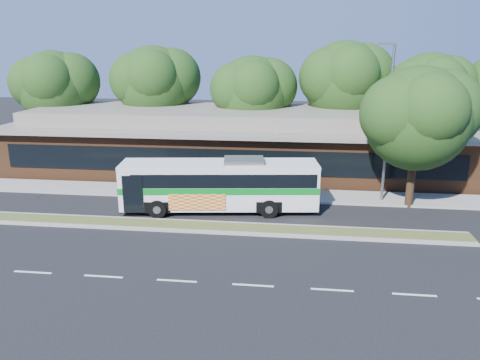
{
  "coord_description": "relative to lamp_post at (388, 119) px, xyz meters",
  "views": [
    {
      "loc": [
        4.45,
        -21.11,
        8.81
      ],
      "look_at": [
        1.57,
        2.69,
        2.0
      ],
      "focal_mm": 35.0,
      "sensor_mm": 36.0,
      "label": 1
    }
  ],
  "objects": [
    {
      "name": "ground",
      "position": [
        -9.56,
        -6.0,
        -4.9
      ],
      "size": [
        120.0,
        120.0,
        0.0
      ],
      "primitive_type": "plane",
      "color": "black",
      "rests_on": "ground"
    },
    {
      "name": "median_strip",
      "position": [
        -9.56,
        -5.4,
        -4.83
      ],
      "size": [
        26.0,
        1.1,
        0.15
      ],
      "primitive_type": "cube",
      "color": "#3C4D21",
      "rests_on": "ground"
    },
    {
      "name": "sidewalk",
      "position": [
        -9.56,
        0.4,
        -4.84
      ],
      "size": [
        44.0,
        2.6,
        0.12
      ],
      "primitive_type": "cube",
      "color": "gray",
      "rests_on": "ground"
    },
    {
      "name": "plaza_building",
      "position": [
        -9.56,
        6.99,
        -2.77
      ],
      "size": [
        33.2,
        11.2,
        4.45
      ],
      "color": "#57311B",
      "rests_on": "ground"
    },
    {
      "name": "lamp_post",
      "position": [
        0.0,
        0.0,
        0.0
      ],
      "size": [
        0.93,
        0.18,
        9.07
      ],
      "color": "slate",
      "rests_on": "ground"
    },
    {
      "name": "tree_bg_a",
      "position": [
        -24.15,
        9.14,
        0.97
      ],
      "size": [
        6.47,
        5.8,
        8.63
      ],
      "color": "black",
      "rests_on": "ground"
    },
    {
      "name": "tree_bg_b",
      "position": [
        -16.13,
        10.14,
        1.24
      ],
      "size": [
        6.69,
        6.0,
        9.0
      ],
      "color": "black",
      "rests_on": "ground"
    },
    {
      "name": "tree_bg_c",
      "position": [
        -8.16,
        9.13,
        0.69
      ],
      "size": [
        6.24,
        5.6,
        8.26
      ],
      "color": "black",
      "rests_on": "ground"
    },
    {
      "name": "tree_bg_d",
      "position": [
        -1.12,
        10.15,
        1.52
      ],
      "size": [
        6.91,
        6.2,
        9.37
      ],
      "color": "black",
      "rests_on": "ground"
    },
    {
      "name": "tree_bg_e",
      "position": [
        4.85,
        9.14,
        0.84
      ],
      "size": [
        6.47,
        5.8,
        8.5
      ],
      "color": "black",
      "rests_on": "ground"
    },
    {
      "name": "transit_bus",
      "position": [
        -9.16,
        -2.69,
        -3.22
      ],
      "size": [
        10.96,
        3.64,
        3.02
      ],
      "rotation": [
        0.0,
        0.0,
        0.12
      ],
      "color": "silver",
      "rests_on": "ground"
    },
    {
      "name": "sidewalk_tree",
      "position": [
        1.85,
        -0.56,
        0.31
      ],
      "size": [
        6.38,
        5.72,
        7.93
      ],
      "color": "black",
      "rests_on": "ground"
    }
  ]
}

